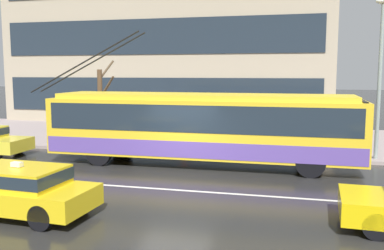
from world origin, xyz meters
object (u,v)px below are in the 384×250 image
trolleybus (202,126)px  taxi_oncoming_near (15,188)px  pedestrian_approaching_curb (300,128)px  street_tree_bare (101,99)px  street_lamp (380,65)px  pedestrian_walking_past (186,110)px  pedestrian_at_shelter (126,110)px

trolleybus → taxi_oncoming_near: bearing=-115.8°
trolleybus → pedestrian_approaching_curb: (3.77, 3.99, -0.46)m
pedestrian_approaching_curb → street_tree_bare: bearing=176.8°
street_lamp → street_tree_bare: bearing=170.1°
trolleybus → street_tree_bare: bearing=145.0°
pedestrian_walking_past → street_tree_bare: (-4.75, 0.34, 0.43)m
pedestrian_walking_past → street_tree_bare: bearing=176.0°
pedestrian_at_shelter → street_lamp: 11.87m
taxi_oncoming_near → pedestrian_approaching_curb: 13.14m
trolleybus → pedestrian_at_shelter: bearing=142.0°
pedestrian_at_shelter → pedestrian_walking_past: (3.00, 0.50, 0.01)m
taxi_oncoming_near → trolleybus: bearing=64.2°
trolleybus → pedestrian_at_shelter: 6.05m
taxi_oncoming_near → pedestrian_walking_past: bearing=81.8°
pedestrian_walking_past → pedestrian_approaching_curb: bearing=-2.4°
pedestrian_walking_past → street_lamp: 9.06m
trolleybus → pedestrian_at_shelter: size_ratio=6.55×
pedestrian_at_shelter → pedestrian_walking_past: pedestrian_at_shelter is taller
pedestrian_approaching_curb → taxi_oncoming_near: bearing=-123.1°
taxi_oncoming_near → pedestrian_approaching_curb: size_ratio=2.70×
trolleybus → taxi_oncoming_near: (-3.40, -7.02, -0.86)m
pedestrian_approaching_curb → street_lamp: bearing=-30.0°
pedestrian_at_shelter → street_tree_bare: bearing=154.4°
pedestrian_approaching_curb → pedestrian_walking_past: bearing=177.6°
pedestrian_walking_past → street_tree_bare: size_ratio=0.48×
pedestrian_at_shelter → street_tree_bare: street_tree_bare is taller
pedestrian_walking_past → street_lamp: bearing=-13.0°
pedestrian_approaching_curb → street_lamp: 4.52m
taxi_oncoming_near → street_lamp: bearing=42.2°
pedestrian_approaching_curb → street_tree_bare: street_tree_bare is taller
pedestrian_at_shelter → street_tree_bare: (-1.75, 0.84, 0.44)m
taxi_oncoming_near → pedestrian_at_shelter: bearing=97.3°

